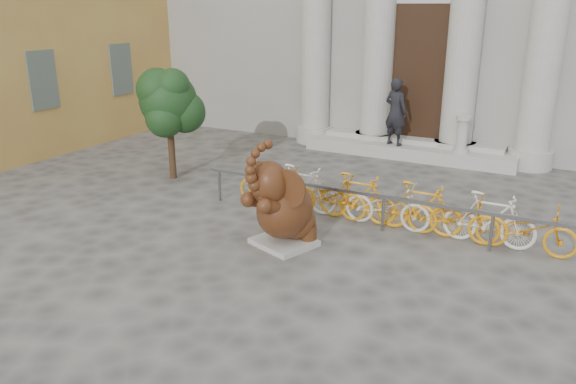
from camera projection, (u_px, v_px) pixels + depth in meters
The scene contains 7 objects.
ground at pixel (226, 300), 8.36m from camera, with size 80.00×80.00×0.00m, color #474442.
entrance_steps at pixel (409, 150), 16.17m from camera, with size 6.00×1.20×0.36m, color #A8A59E.
elephant_statue at pixel (283, 207), 10.03m from camera, with size 1.35×1.60×2.02m.
bike_rack at pixel (387, 203), 10.96m from camera, with size 8.00×0.53×1.00m.
tree at pixel (169, 102), 13.58m from camera, with size 1.59×1.45×2.76m.
pedestrian at pixel (396, 112), 15.76m from camera, with size 0.69×0.45×1.90m, color black.
balustrade_post at pixel (462, 136), 15.04m from camera, with size 0.41×0.41×1.00m.
Camera 1 is at (4.29, -6.11, 4.19)m, focal length 35.00 mm.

